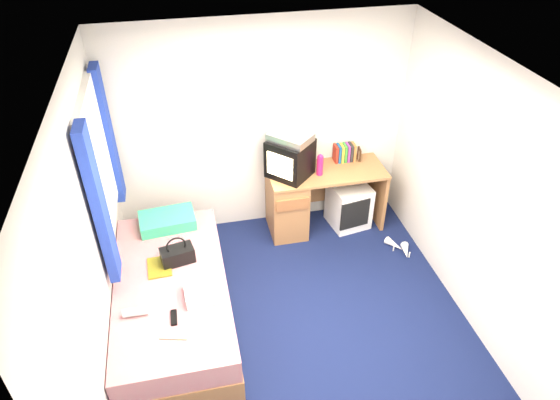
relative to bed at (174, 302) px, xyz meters
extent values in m
plane|color=#0C1438|center=(1.10, -0.29, -0.27)|extent=(3.40, 3.40, 0.00)
plane|color=white|center=(1.10, -0.29, 2.13)|extent=(3.40, 3.40, 0.00)
plane|color=silver|center=(1.10, 1.41, 0.93)|extent=(3.20, 0.00, 3.20)
plane|color=silver|center=(-0.50, -0.29, 0.93)|extent=(0.00, 3.40, 3.40)
plane|color=silver|center=(2.70, -0.29, 0.93)|extent=(0.00, 3.40, 3.40)
cube|color=#A57144|center=(0.00, 0.00, -0.12)|extent=(1.00, 2.00, 0.30)
cube|color=#955D36|center=(0.50, -0.40, -0.11)|extent=(0.02, 0.70, 0.18)
cube|color=silver|center=(0.00, 0.00, 0.15)|extent=(0.98, 1.98, 0.24)
cube|color=teal|center=(0.01, 0.81, 0.33)|extent=(0.57, 0.39, 0.12)
cube|color=#A57144|center=(1.78, 1.13, 0.47)|extent=(1.30, 0.55, 0.03)
cube|color=#A57144|center=(1.33, 1.13, 0.09)|extent=(0.40, 0.52, 0.72)
cube|color=#A57144|center=(2.41, 1.13, 0.09)|extent=(0.04, 0.52, 0.72)
cube|color=#A57144|center=(2.03, 1.38, 0.18)|extent=(0.78, 0.03, 0.55)
cube|color=white|center=(2.06, 1.11, -0.01)|extent=(0.48, 0.48, 0.52)
cube|color=black|center=(1.36, 1.15, 0.69)|extent=(0.57, 0.57, 0.42)
cube|color=beige|center=(1.22, 1.02, 0.69)|extent=(0.23, 0.24, 0.26)
cube|color=#B6B5B8|center=(1.36, 1.15, 0.94)|extent=(0.51, 0.52, 0.08)
cube|color=maroon|center=(1.93, 1.31, 0.58)|extent=(0.03, 0.13, 0.20)
cube|color=navy|center=(1.96, 1.31, 0.58)|extent=(0.03, 0.13, 0.20)
cube|color=gold|center=(2.00, 1.31, 0.58)|extent=(0.03, 0.13, 0.20)
cube|color=#337F33|center=(2.03, 1.31, 0.58)|extent=(0.03, 0.13, 0.20)
cube|color=#7F337F|center=(2.07, 1.31, 0.58)|extent=(0.03, 0.13, 0.20)
cube|color=#262626|center=(2.10, 1.31, 0.58)|extent=(0.03, 0.13, 0.20)
cube|color=#B26633|center=(2.14, 1.31, 0.58)|extent=(0.03, 0.13, 0.20)
cube|color=#311D10|center=(2.20, 1.30, 0.55)|extent=(0.04, 0.12, 0.14)
cylinder|color=#CC1C5D|center=(1.68, 1.09, 0.59)|extent=(0.08, 0.08, 0.22)
cylinder|color=white|center=(1.63, 1.16, 0.57)|extent=(0.06, 0.06, 0.18)
cube|color=black|center=(0.09, 0.24, 0.35)|extent=(0.32, 0.22, 0.15)
torus|color=black|center=(0.09, 0.24, 0.46)|extent=(0.18, 0.05, 0.18)
cube|color=silver|center=(0.28, -0.25, 0.32)|extent=(0.33, 0.28, 0.10)
cube|color=yellow|center=(-0.09, 0.19, 0.28)|extent=(0.22, 0.29, 0.01)
cylinder|color=silver|center=(-0.29, -0.34, 0.31)|extent=(0.20, 0.07, 0.07)
cube|color=gold|center=(0.01, -0.63, 0.28)|extent=(0.23, 0.11, 0.01)
cube|color=black|center=(0.02, -0.44, 0.28)|extent=(0.05, 0.16, 0.02)
cube|color=silver|center=(-0.48, 0.61, 1.18)|extent=(0.02, 0.90, 1.10)
cube|color=white|center=(-0.47, 0.61, 1.77)|extent=(0.06, 1.06, 0.08)
cube|color=white|center=(-0.47, 0.61, 0.59)|extent=(0.06, 1.06, 0.08)
cube|color=navy|center=(-0.43, 0.02, 1.13)|extent=(0.08, 0.24, 1.40)
cube|color=navy|center=(-0.43, 1.20, 1.13)|extent=(0.08, 0.24, 1.40)
cone|color=white|center=(2.43, 0.56, -0.23)|extent=(0.18, 0.24, 0.09)
cone|color=white|center=(2.51, 0.43, -0.23)|extent=(0.15, 0.24, 0.09)
camera|label=1|loc=(0.27, -3.31, 3.42)|focal=32.00mm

